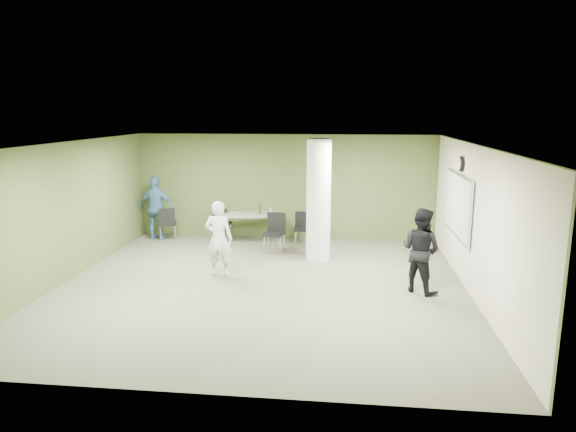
# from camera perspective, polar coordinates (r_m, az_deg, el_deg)

# --- Properties ---
(floor) EXTENTS (8.00, 8.00, 0.00)m
(floor) POSITION_cam_1_polar(r_m,az_deg,el_deg) (10.29, -2.92, -7.75)
(floor) COLOR #50513F
(floor) RESTS_ON ground
(ceiling) EXTENTS (8.00, 8.00, 0.00)m
(ceiling) POSITION_cam_1_polar(r_m,az_deg,el_deg) (9.72, -3.09, 8.01)
(ceiling) COLOR white
(ceiling) RESTS_ON wall_back
(wall_back) EXTENTS (8.00, 2.80, 0.02)m
(wall_back) POSITION_cam_1_polar(r_m,az_deg,el_deg) (13.81, -0.28, 3.27)
(wall_back) COLOR #4B5C2B
(wall_back) RESTS_ON floor
(wall_left) EXTENTS (0.02, 8.00, 2.80)m
(wall_left) POSITION_cam_1_polar(r_m,az_deg,el_deg) (11.27, -23.50, 0.38)
(wall_left) COLOR #4B5C2B
(wall_left) RESTS_ON floor
(wall_right_cream) EXTENTS (0.02, 8.00, 2.80)m
(wall_right_cream) POSITION_cam_1_polar(r_m,az_deg,el_deg) (10.07, 20.08, -0.61)
(wall_right_cream) COLOR beige
(wall_right_cream) RESTS_ON floor
(column) EXTENTS (0.56, 0.56, 2.80)m
(column) POSITION_cam_1_polar(r_m,az_deg,el_deg) (11.76, 3.41, 1.77)
(column) COLOR silver
(column) RESTS_ON floor
(whiteboard) EXTENTS (0.05, 2.30, 1.30)m
(whiteboard) POSITION_cam_1_polar(r_m,az_deg,el_deg) (11.18, 18.32, 1.20)
(whiteboard) COLOR silver
(whiteboard) RESTS_ON wall_right_cream
(wall_clock) EXTENTS (0.06, 0.32, 0.32)m
(wall_clock) POSITION_cam_1_polar(r_m,az_deg,el_deg) (11.07, 18.61, 5.53)
(wall_clock) COLOR black
(wall_clock) RESTS_ON wall_right_cream
(folding_table) EXTENTS (1.69, 0.91, 1.02)m
(folding_table) POSITION_cam_1_polar(r_m,az_deg,el_deg) (13.42, -4.43, 0.03)
(folding_table) COLOR gray
(folding_table) RESTS_ON floor
(wastebasket) EXTENTS (0.25, 0.25, 0.29)m
(wastebasket) POSITION_cam_1_polar(r_m,az_deg,el_deg) (13.22, -7.82, -2.78)
(wastebasket) COLOR #4C4C4C
(wastebasket) RESTS_ON floor
(chair_back_left) EXTENTS (0.55, 0.55, 0.89)m
(chair_back_left) POSITION_cam_1_polar(r_m,az_deg,el_deg) (14.01, -13.26, -0.59)
(chair_back_left) COLOR black
(chair_back_left) RESTS_ON floor
(chair_back_right) EXTENTS (0.46, 0.46, 0.87)m
(chair_back_right) POSITION_cam_1_polar(r_m,az_deg,el_deg) (13.85, -7.41, -0.56)
(chair_back_right) COLOR black
(chair_back_right) RESTS_ON floor
(chair_table_left) EXTENTS (0.53, 0.53, 0.96)m
(chair_table_left) POSITION_cam_1_polar(r_m,az_deg,el_deg) (12.54, -1.45, -1.50)
(chair_table_left) COLOR black
(chair_table_left) RESTS_ON floor
(chair_table_right) EXTENTS (0.44, 0.44, 0.84)m
(chair_table_right) POSITION_cam_1_polar(r_m,az_deg,el_deg) (13.28, 1.63, -1.09)
(chair_table_right) COLOR black
(chair_table_right) RESTS_ON floor
(woman_white) EXTENTS (0.61, 0.42, 1.59)m
(woman_white) POSITION_cam_1_polar(r_m,az_deg,el_deg) (10.79, -7.69, -2.49)
(woman_white) COLOR silver
(woman_white) RESTS_ON floor
(man_black) EXTENTS (1.01, 0.98, 1.63)m
(man_black) POSITION_cam_1_polar(r_m,az_deg,el_deg) (10.06, 14.53, -3.69)
(man_black) COLOR black
(man_black) RESTS_ON floor
(man_blue) EXTENTS (1.03, 0.48, 1.72)m
(man_blue) POSITION_cam_1_polar(r_m,az_deg,el_deg) (14.13, -14.40, 0.86)
(man_blue) COLOR teal
(man_blue) RESTS_ON floor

